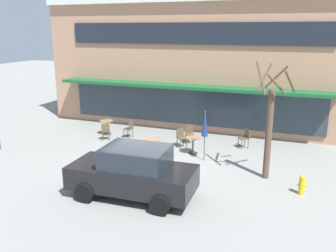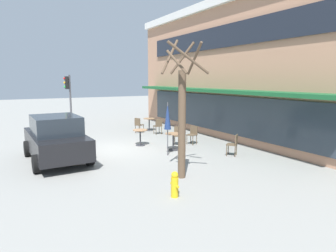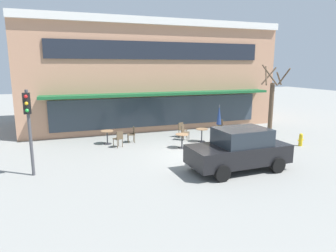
{
  "view_description": "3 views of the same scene",
  "coord_description": "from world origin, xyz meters",
  "px_view_note": "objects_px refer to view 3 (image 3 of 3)",
  "views": [
    {
      "loc": [
        5.61,
        -12.19,
        5.48
      ],
      "look_at": [
        0.05,
        2.55,
        1.16
      ],
      "focal_mm": 38.0,
      "sensor_mm": 36.0,
      "label": 1
    },
    {
      "loc": [
        12.53,
        -3.99,
        3.11
      ],
      "look_at": [
        0.6,
        2.6,
        0.98
      ],
      "focal_mm": 32.0,
      "sensor_mm": 36.0,
      "label": 2
    },
    {
      "loc": [
        -6.14,
        -12.62,
        4.26
      ],
      "look_at": [
        -0.57,
        3.07,
        0.94
      ],
      "focal_mm": 32.0,
      "sensor_mm": 36.0,
      "label": 3
    }
  ],
  "objects_px": {
    "patio_umbrella_green_folded": "(219,115)",
    "cafe_table_streetside": "(107,135)",
    "traffic_light_pole": "(28,119)",
    "cafe_chair_2": "(182,129)",
    "street_tree": "(271,108)",
    "cafe_table_near_wall": "(202,133)",
    "fire_hydrant": "(301,140)",
    "cafe_chair_4": "(219,125)",
    "parked_sedan": "(239,149)",
    "cafe_chair_0": "(132,133)",
    "cafe_chair_1": "(119,138)",
    "cafe_table_by_tree": "(182,139)",
    "cafe_chair_3": "(184,131)"
  },
  "relations": [
    {
      "from": "cafe_table_near_wall",
      "to": "cafe_table_by_tree",
      "type": "relative_size",
      "value": 1.0
    },
    {
      "from": "cafe_chair_0",
      "to": "fire_hydrant",
      "type": "relative_size",
      "value": 1.26
    },
    {
      "from": "patio_umbrella_green_folded",
      "to": "fire_hydrant",
      "type": "xyz_separation_m",
      "value": [
        3.97,
        -1.97,
        -1.27
      ]
    },
    {
      "from": "cafe_chair_0",
      "to": "cafe_chair_2",
      "type": "relative_size",
      "value": 1.0
    },
    {
      "from": "cafe_chair_3",
      "to": "traffic_light_pole",
      "type": "xyz_separation_m",
      "value": [
        -7.88,
        -3.47,
        1.77
      ]
    },
    {
      "from": "cafe_chair_0",
      "to": "cafe_chair_4",
      "type": "height_order",
      "value": "same"
    },
    {
      "from": "cafe_chair_1",
      "to": "cafe_chair_2",
      "type": "xyz_separation_m",
      "value": [
        4.08,
        1.08,
        0.0
      ]
    },
    {
      "from": "cafe_chair_3",
      "to": "parked_sedan",
      "type": "xyz_separation_m",
      "value": [
        0.17,
        -5.52,
        0.35
      ]
    },
    {
      "from": "cafe_chair_1",
      "to": "cafe_chair_4",
      "type": "bearing_deg",
      "value": 10.82
    },
    {
      "from": "cafe_table_streetside",
      "to": "patio_umbrella_green_folded",
      "type": "bearing_deg",
      "value": -18.31
    },
    {
      "from": "cafe_chair_4",
      "to": "street_tree",
      "type": "xyz_separation_m",
      "value": [
        1.31,
        -3.3,
        1.52
      ]
    },
    {
      "from": "cafe_chair_0",
      "to": "cafe_table_by_tree",
      "type": "bearing_deg",
      "value": -43.32
    },
    {
      "from": "cafe_table_near_wall",
      "to": "parked_sedan",
      "type": "height_order",
      "value": "parked_sedan"
    },
    {
      "from": "parked_sedan",
      "to": "fire_hydrant",
      "type": "distance_m",
      "value": 5.75
    },
    {
      "from": "cafe_table_streetside",
      "to": "cafe_chair_2",
      "type": "relative_size",
      "value": 0.85
    },
    {
      "from": "cafe_chair_4",
      "to": "traffic_light_pole",
      "type": "bearing_deg",
      "value": -157.64
    },
    {
      "from": "cafe_table_streetside",
      "to": "fire_hydrant",
      "type": "relative_size",
      "value": 1.08
    },
    {
      "from": "cafe_chair_0",
      "to": "cafe_chair_1",
      "type": "bearing_deg",
      "value": -138.6
    },
    {
      "from": "cafe_table_by_tree",
      "to": "patio_umbrella_green_folded",
      "type": "distance_m",
      "value": 2.56
    },
    {
      "from": "cafe_table_streetside",
      "to": "cafe_chair_2",
      "type": "distance_m",
      "value": 4.56
    },
    {
      "from": "cafe_chair_1",
      "to": "street_tree",
      "type": "bearing_deg",
      "value": -13.91
    },
    {
      "from": "cafe_chair_0",
      "to": "cafe_chair_2",
      "type": "bearing_deg",
      "value": 4.85
    },
    {
      "from": "cafe_chair_3",
      "to": "fire_hydrant",
      "type": "height_order",
      "value": "cafe_chair_3"
    },
    {
      "from": "street_tree",
      "to": "cafe_chair_1",
      "type": "bearing_deg",
      "value": 166.09
    },
    {
      "from": "cafe_chair_2",
      "to": "street_tree",
      "type": "xyz_separation_m",
      "value": [
        4.02,
        -3.09,
        1.52
      ]
    },
    {
      "from": "cafe_chair_2",
      "to": "parked_sedan",
      "type": "distance_m",
      "value": 6.27
    },
    {
      "from": "cafe_chair_0",
      "to": "cafe_chair_4",
      "type": "bearing_deg",
      "value": 4.7
    },
    {
      "from": "cafe_chair_3",
      "to": "street_tree",
      "type": "bearing_deg",
      "value": -29.29
    },
    {
      "from": "traffic_light_pole",
      "to": "street_tree",
      "type": "bearing_deg",
      "value": 5.31
    },
    {
      "from": "street_tree",
      "to": "fire_hydrant",
      "type": "distance_m",
      "value": 2.35
    },
    {
      "from": "cafe_table_near_wall",
      "to": "fire_hydrant",
      "type": "distance_m",
      "value": 5.37
    },
    {
      "from": "cafe_table_near_wall",
      "to": "cafe_chair_0",
      "type": "bearing_deg",
      "value": 162.66
    },
    {
      "from": "cafe_table_near_wall",
      "to": "patio_umbrella_green_folded",
      "type": "distance_m",
      "value": 1.48
    },
    {
      "from": "cafe_table_streetside",
      "to": "cafe_chair_1",
      "type": "bearing_deg",
      "value": -62.47
    },
    {
      "from": "street_tree",
      "to": "patio_umbrella_green_folded",
      "type": "bearing_deg",
      "value": 160.19
    },
    {
      "from": "traffic_light_pole",
      "to": "patio_umbrella_green_folded",
      "type": "bearing_deg",
      "value": 12.53
    },
    {
      "from": "cafe_chair_4",
      "to": "traffic_light_pole",
      "type": "distance_m",
      "value": 11.76
    },
    {
      "from": "traffic_light_pole",
      "to": "fire_hydrant",
      "type": "relative_size",
      "value": 4.82
    },
    {
      "from": "cafe_table_streetside",
      "to": "traffic_light_pole",
      "type": "bearing_deg",
      "value": -130.87
    },
    {
      "from": "cafe_table_near_wall",
      "to": "cafe_chair_1",
      "type": "height_order",
      "value": "cafe_chair_1"
    },
    {
      "from": "cafe_table_near_wall",
      "to": "cafe_chair_2",
      "type": "relative_size",
      "value": 0.85
    },
    {
      "from": "cafe_chair_1",
      "to": "street_tree",
      "type": "height_order",
      "value": "street_tree"
    },
    {
      "from": "fire_hydrant",
      "to": "cafe_chair_4",
      "type": "bearing_deg",
      "value": 121.13
    },
    {
      "from": "cafe_table_streetside",
      "to": "fire_hydrant",
      "type": "distance_m",
      "value": 10.61
    },
    {
      "from": "cafe_table_streetside",
      "to": "street_tree",
      "type": "distance_m",
      "value": 9.18
    },
    {
      "from": "cafe_chair_2",
      "to": "cafe_table_streetside",
      "type": "bearing_deg",
      "value": -177.83
    },
    {
      "from": "street_tree",
      "to": "cafe_table_streetside",
      "type": "bearing_deg",
      "value": 161.22
    },
    {
      "from": "patio_umbrella_green_folded",
      "to": "cafe_table_streetside",
      "type": "bearing_deg",
      "value": 161.69
    },
    {
      "from": "cafe_chair_1",
      "to": "cafe_chair_0",
      "type": "bearing_deg",
      "value": 41.4
    },
    {
      "from": "cafe_table_near_wall",
      "to": "parked_sedan",
      "type": "relative_size",
      "value": 0.18
    }
  ]
}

